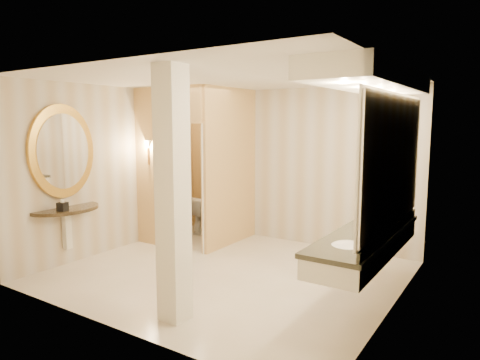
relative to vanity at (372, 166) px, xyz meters
The scene contains 16 objects.
floor 2.56m from the vanity, behind, with size 4.50×4.50×0.00m, color silver.
ceiling 2.25m from the vanity, behind, with size 4.50×4.50×0.00m, color white.
wall_back 2.83m from the vanity, 134.58° to the left, with size 4.50×0.02×2.70m, color beige.
wall_front 2.82m from the vanity, 134.82° to the right, with size 4.50×0.02×2.70m, color beige.
wall_left 4.24m from the vanity, behind, with size 0.02×4.00×2.70m, color beige.
wall_right 0.39m from the vanity, ahead, with size 0.02×4.00×2.70m, color beige.
toilet_closet 3.26m from the vanity, 162.52° to the left, with size 1.50×1.55×2.70m.
wall_sconce 3.93m from the vanity, behind, with size 0.14×0.14×0.42m.
vanity is the anchor object (origin of this frame).
console_shelf 4.32m from the vanity, 166.48° to the right, with size 1.05×1.05×1.97m.
pillar 2.22m from the vanity, 137.69° to the right, with size 0.27×0.27×2.70m, color white.
tissue_box 4.21m from the vanity, 163.45° to the right, with size 0.12×0.12×0.12m, color black.
toilet 4.18m from the vanity, 155.39° to the left, with size 0.39×0.68×0.70m, color white.
soap_bottle_a 0.68m from the vanity, 131.96° to the right, with size 0.07×0.07×0.15m, color beige.
soap_bottle_b 0.79m from the vanity, 110.42° to the left, with size 0.10×0.10×0.13m, color silver.
soap_bottle_c 0.68m from the vanity, 144.53° to the left, with size 0.07×0.07×0.19m, color #C6B28C.
Camera 1 is at (3.34, -4.80, 2.11)m, focal length 32.00 mm.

